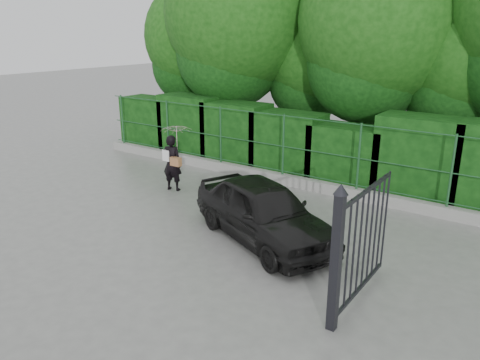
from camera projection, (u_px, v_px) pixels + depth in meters
The scene contains 8 objects.
ground at pixel (168, 231), 10.68m from camera, with size 80.00×80.00×0.00m, color gray.
kerb at pixel (271, 177), 14.14m from camera, with size 14.00×0.25×0.30m, color #9E9E99.
fence at pixel (278, 144), 13.69m from camera, with size 14.13×0.06×1.80m.
hedge at pixel (291, 142), 14.57m from camera, with size 14.20×1.20×2.27m.
trees at pixel (359, 22), 14.65m from camera, with size 17.10×6.15×8.08m.
gate at pixel (349, 248), 7.23m from camera, with size 0.22×2.33×2.36m.
woman at pixel (175, 148), 13.04m from camera, with size 0.91×0.88×1.90m.
car at pixel (263, 211), 10.08m from camera, with size 1.58×3.93×1.34m, color black.
Camera 1 is at (7.00, -7.06, 4.42)m, focal length 35.00 mm.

